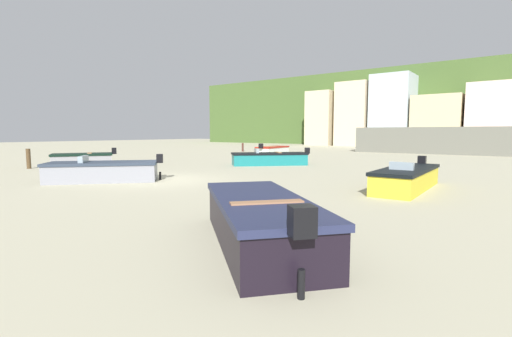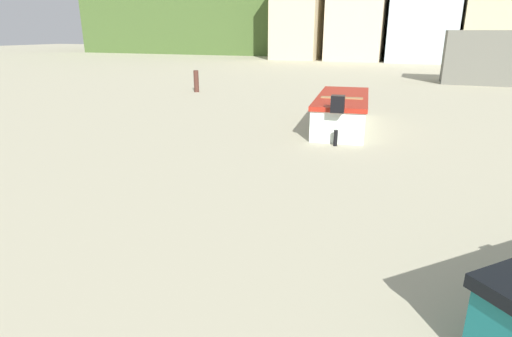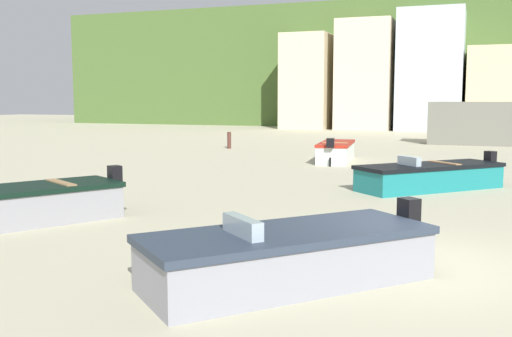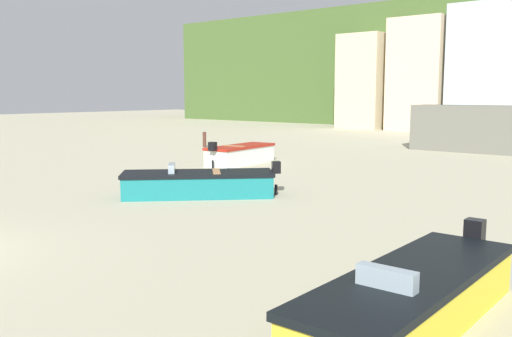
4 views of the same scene
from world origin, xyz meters
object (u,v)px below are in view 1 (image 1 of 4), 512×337
boat_grey_5 (83,160)px  boat_teal_6 (269,159)px  boat_grey_0 (103,171)px  boat_black_2 (260,220)px  mooring_post_near_water (243,147)px  boat_white_4 (273,151)px  boat_yellow_3 (407,178)px  mooring_post_mid_beach (29,159)px

boat_grey_5 → boat_teal_6: 11.76m
boat_teal_6 → boat_grey_0: bearing=127.3°
boat_black_2 → mooring_post_near_water: (-21.77, 26.71, 0.02)m
mooring_post_near_water → boat_grey_0: bearing=-65.2°
boat_grey_5 → boat_teal_6: bearing=-104.6°
boat_grey_0 → boat_grey_5: boat_grey_5 is taller
boat_grey_0 → boat_white_4: 18.85m
boat_yellow_3 → boat_teal_6: same height
boat_teal_6 → mooring_post_near_water: 17.50m
boat_yellow_3 → boat_black_2: bearing=85.6°
boat_grey_5 → boat_black_2: bearing=-168.1°
boat_white_4 → mooring_post_near_water: 9.03m
boat_yellow_3 → boat_grey_5: size_ratio=1.40×
boat_teal_6 → mooring_post_near_water: boat_teal_6 is taller
boat_teal_6 → boat_white_4: bearing=-13.2°
boat_teal_6 → mooring_post_mid_beach: 14.77m
boat_grey_5 → boat_white_4: bearing=-72.4°
boat_black_2 → boat_yellow_3: 8.81m
mooring_post_near_water → boat_teal_6: bearing=-45.5°
boat_white_4 → boat_teal_6: (4.76, -7.47, -0.04)m
boat_grey_0 → boat_white_4: size_ratio=1.03×
boat_black_2 → boat_white_4: 25.96m
boat_yellow_3 → boat_grey_5: bearing=8.2°
boat_grey_5 → mooring_post_mid_beach: bearing=79.1°
boat_teal_6 → mooring_post_mid_beach: (-10.26, -10.62, 0.17)m
boat_grey_0 → mooring_post_mid_beach: (-8.90, 0.45, 0.15)m
boat_white_4 → boat_grey_5: (-3.53, -15.82, -0.01)m
boat_grey_0 → boat_white_4: bearing=-37.2°
boat_yellow_3 → mooring_post_mid_beach: mooring_post_mid_beach is taller
boat_white_4 → mooring_post_mid_beach: (-5.50, -18.09, 0.13)m
boat_yellow_3 → mooring_post_near_water: 28.61m
boat_black_2 → boat_grey_0: bearing=114.9°
boat_grey_0 → boat_teal_6: 11.15m
boat_white_4 → mooring_post_near_water: bearing=140.1°
boat_teal_6 → mooring_post_near_water: bearing=-1.2°
boat_yellow_3 → boat_grey_0: bearing=25.5°
boat_yellow_3 → boat_white_4: boat_white_4 is taller
boat_black_2 → mooring_post_near_water: 34.45m
boat_yellow_3 → mooring_post_near_water: (-22.31, 17.91, 0.06)m
boat_grey_5 → boat_yellow_3: bearing=-140.8°
mooring_post_near_water → boat_black_2: bearing=-50.8°
boat_teal_6 → mooring_post_mid_beach: mooring_post_mid_beach is taller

